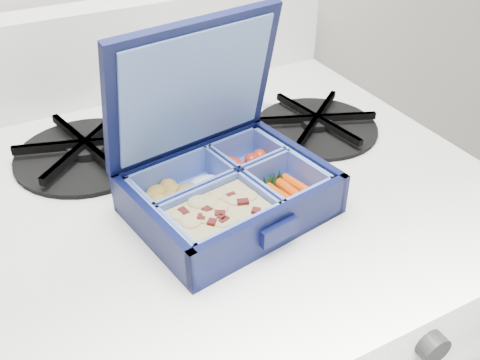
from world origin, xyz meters
TOP-DOWN VIEW (x-y plane):
  - bento_box at (0.18, 1.59)m, footprint 0.23×0.20m
  - burner_grate at (0.37, 1.70)m, footprint 0.23×0.23m
  - burner_grate_rear at (0.06, 1.78)m, footprint 0.24×0.24m
  - fork at (0.30, 1.71)m, footprint 0.11×0.16m

SIDE VIEW (x-z plane):
  - fork at x=0.30m, z-range 0.93..0.93m
  - burner_grate_rear at x=0.06m, z-range 0.93..0.95m
  - burner_grate at x=0.37m, z-range 0.93..0.95m
  - bento_box at x=0.18m, z-range 0.93..0.98m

